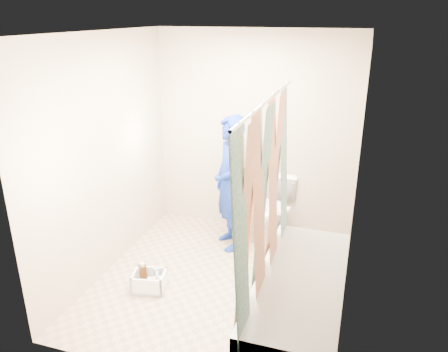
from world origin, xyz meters
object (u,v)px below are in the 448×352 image
(plumber, at_px, (230,184))
(cleaning_caddy, at_px, (150,282))
(bathtub, at_px, (299,300))
(toilet, at_px, (273,209))

(plumber, bearing_deg, cleaning_caddy, -60.40)
(bathtub, height_order, toilet, toilet)
(bathtub, relative_size, plumber, 1.14)
(toilet, distance_m, plumber, 0.67)
(toilet, bearing_deg, cleaning_caddy, -113.26)
(bathtub, bearing_deg, cleaning_caddy, 176.56)
(bathtub, xyz_separation_m, toilet, (-0.55, 1.51, 0.10))
(toilet, height_order, cleaning_caddy, toilet)
(bathtub, distance_m, toilet, 1.61)
(cleaning_caddy, bearing_deg, toilet, 46.17)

